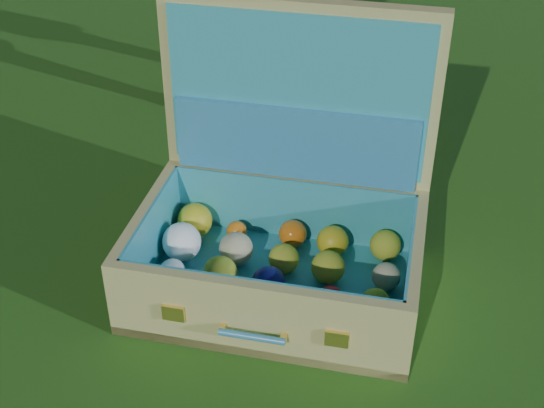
# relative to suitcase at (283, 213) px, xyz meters

# --- Properties ---
(ground) EXTENTS (60.00, 60.00, 0.00)m
(ground) POSITION_rel_suitcase_xyz_m (-0.11, 0.05, -0.16)
(ground) COLOR #215114
(ground) RESTS_ON ground
(suitcase) EXTENTS (0.70, 0.61, 0.57)m
(suitcase) POSITION_rel_suitcase_xyz_m (0.00, 0.00, 0.00)
(suitcase) COLOR #C7BD6B
(suitcase) RESTS_ON ground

